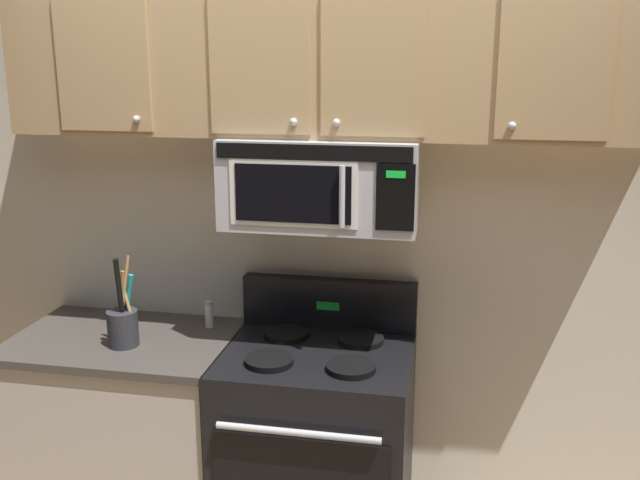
# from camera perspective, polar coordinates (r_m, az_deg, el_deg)

# --- Properties ---
(back_wall) EXTENTS (5.20, 0.10, 2.70)m
(back_wall) POSITION_cam_1_polar(r_m,az_deg,el_deg) (3.11, 1.06, 1.36)
(back_wall) COLOR silver
(back_wall) RESTS_ON ground_plane
(stove_range) EXTENTS (0.76, 0.69, 1.12)m
(stove_range) POSITION_cam_1_polar(r_m,az_deg,el_deg) (3.10, -0.24, -16.29)
(stove_range) COLOR black
(stove_range) RESTS_ON ground_plane
(over_range_microwave) EXTENTS (0.76, 0.43, 0.35)m
(over_range_microwave) POSITION_cam_1_polar(r_m,az_deg,el_deg) (2.82, 0.19, 4.68)
(over_range_microwave) COLOR #B7BABF
(upper_cabinets) EXTENTS (2.50, 0.36, 0.55)m
(upper_cabinets) POSITION_cam_1_polar(r_m,az_deg,el_deg) (2.81, 0.33, 13.86)
(upper_cabinets) COLOR tan
(counter_segment) EXTENTS (0.93, 0.65, 0.90)m
(counter_segment) POSITION_cam_1_polar(r_m,az_deg,el_deg) (3.36, -14.90, -14.56)
(counter_segment) COLOR #BCB7AD
(counter_segment) RESTS_ON ground_plane
(utensil_crock_charcoal) EXTENTS (0.13, 0.13, 0.38)m
(utensil_crock_charcoal) POSITION_cam_1_polar(r_m,az_deg,el_deg) (3.04, -15.46, -6.40)
(utensil_crock_charcoal) COLOR #2D2D33
(utensil_crock_charcoal) RESTS_ON counter_segment
(salt_shaker) EXTENTS (0.04, 0.04, 0.12)m
(salt_shaker) POSITION_cam_1_polar(r_m,az_deg,el_deg) (3.18, -8.84, -5.89)
(salt_shaker) COLOR white
(salt_shaker) RESTS_ON counter_segment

